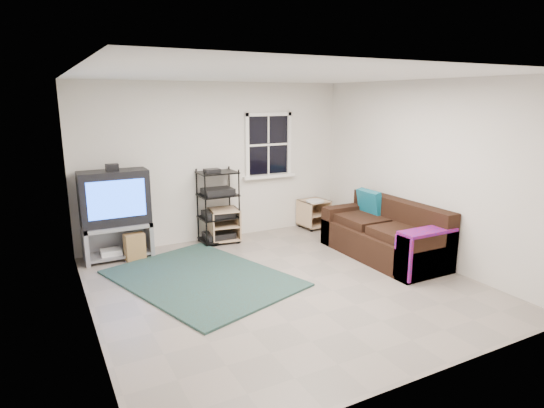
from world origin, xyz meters
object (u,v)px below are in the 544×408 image
tv_unit (115,207)px  sofa (385,236)px  av_rack (218,211)px  side_table_right (313,212)px  side_table_left (224,224)px

tv_unit → sofa: size_ratio=0.71×
av_rack → sofa: (1.95, -1.83, -0.21)m
sofa → av_rack: bearing=136.9°
av_rack → tv_unit: bearing=-179.2°
tv_unit → side_table_right: size_ratio=2.63×
tv_unit → side_table_right: (3.47, 0.03, -0.48)m
side_table_left → side_table_right: bearing=-0.4°
tv_unit → sofa: 4.03m
av_rack → side_table_left: 0.26m
tv_unit → sofa: bearing=-26.9°
sofa → side_table_right: bearing=93.1°
tv_unit → side_table_right: 3.50m
side_table_right → av_rack: bearing=-179.6°
side_table_left → sofa: 2.63m
av_rack → side_table_left: av_rack is taller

